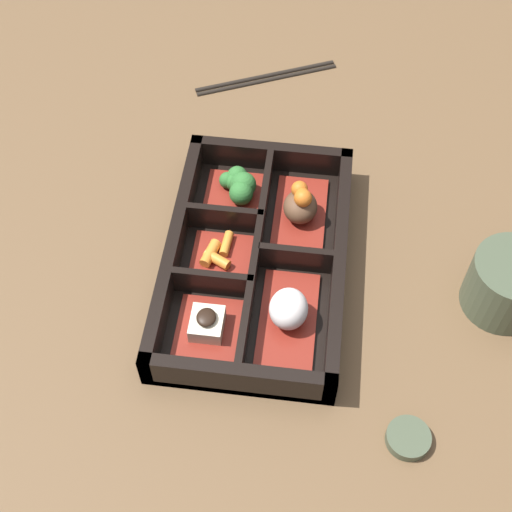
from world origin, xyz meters
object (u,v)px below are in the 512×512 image
at_px(tea_cup, 508,283).
at_px(chopsticks, 266,77).
at_px(bowl_rice, 288,313).
at_px(sauce_dish, 408,438).

bearing_deg(tea_cup, chopsticks, -138.32).
bearing_deg(tea_cup, bowl_rice, -75.35).
bearing_deg(bowl_rice, chopsticks, -170.12).
xyz_separation_m(tea_cup, chopsticks, (-0.34, -0.30, -0.03)).
height_order(chopsticks, sauce_dish, sauce_dish).
bearing_deg(tea_cup, sauce_dish, -30.14).
height_order(tea_cup, sauce_dish, tea_cup).
height_order(bowl_rice, sauce_dish, bowl_rice).
bearing_deg(bowl_rice, sauce_dish, 48.65).
bearing_deg(sauce_dish, bowl_rice, -131.35).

